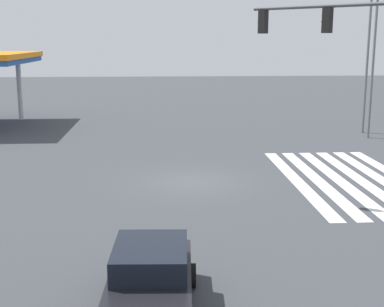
# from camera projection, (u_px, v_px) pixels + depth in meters

# --- Properties ---
(ground_plane) EXTENTS (133.57, 133.57, 0.00)m
(ground_plane) POSITION_uv_depth(u_px,v_px,m) (192.00, 182.00, 23.42)
(ground_plane) COLOR #3D3F44
(crosswalk_markings) EXTENTS (11.31, 5.35, 0.01)m
(crosswalk_markings) POSITION_uv_depth(u_px,v_px,m) (349.00, 179.00, 23.86)
(crosswalk_markings) COLOR silver
(crosswalk_markings) RESTS_ON ground_plane
(car_1) EXTENTS (4.26, 2.29, 1.54)m
(car_1) POSITION_uv_depth(u_px,v_px,m) (150.00, 282.00, 12.17)
(car_1) COLOR black
(car_1) RESTS_ON ground_plane
(street_light_pole_a) EXTENTS (0.80, 0.36, 9.04)m
(street_light_pole_a) POSITION_uv_depth(u_px,v_px,m) (374.00, 52.00, 32.76)
(street_light_pole_a) COLOR slate
(street_light_pole_a) RESTS_ON ground_plane
(street_light_pole_b) EXTENTS (0.80, 0.36, 9.69)m
(street_light_pole_b) POSITION_uv_depth(u_px,v_px,m) (368.00, 46.00, 34.47)
(street_light_pole_b) COLOR slate
(street_light_pole_b) RESTS_ON ground_plane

